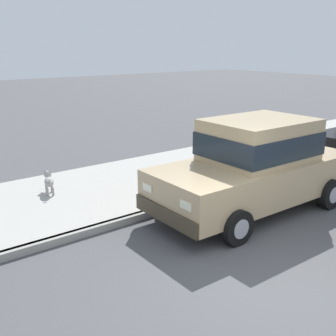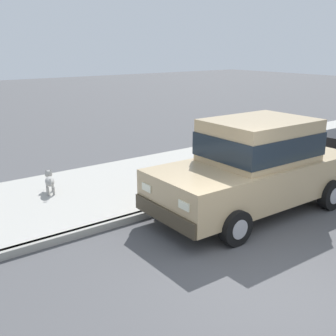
# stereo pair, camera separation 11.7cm
# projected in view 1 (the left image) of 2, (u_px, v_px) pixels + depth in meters

# --- Properties ---
(ground_plane) EXTENTS (80.00, 80.00, 0.00)m
(ground_plane) POSITION_uv_depth(u_px,v_px,m) (275.00, 287.00, 5.97)
(ground_plane) COLOR #4C4C4F
(curb) EXTENTS (0.16, 64.00, 0.14)m
(curb) POSITION_uv_depth(u_px,v_px,m) (147.00, 214.00, 8.37)
(curb) COLOR gray
(curb) RESTS_ON ground
(sidewalk) EXTENTS (3.60, 64.00, 0.14)m
(sidewalk) POSITION_uv_depth(u_px,v_px,m) (103.00, 190.00, 9.73)
(sidewalk) COLOR #A8A59E
(sidewalk) RESTS_ON ground
(car_tan_sedan) EXTENTS (2.09, 4.63, 1.92)m
(car_tan_sedan) POSITION_uv_depth(u_px,v_px,m) (256.00, 165.00, 8.50)
(car_tan_sedan) COLOR tan
(car_tan_sedan) RESTS_ON ground
(dog_grey) EXTENTS (0.73, 0.33, 0.49)m
(dog_grey) POSITION_uv_depth(u_px,v_px,m) (49.00, 181.00, 9.28)
(dog_grey) COLOR #999691
(dog_grey) RESTS_ON sidewalk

